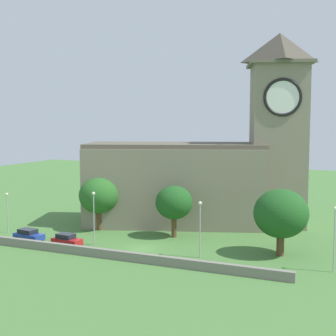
{
  "coord_description": "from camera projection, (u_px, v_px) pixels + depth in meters",
  "views": [
    {
      "loc": [
        28.29,
        -56.71,
        17.14
      ],
      "look_at": [
        0.98,
        6.7,
        10.26
      ],
      "focal_mm": 51.96,
      "sensor_mm": 36.0,
      "label": 1
    }
  ],
  "objects": [
    {
      "name": "ground_plane",
      "position": [
        183.0,
        226.0,
        78.37
      ],
      "size": [
        200.0,
        200.0,
        0.0
      ],
      "primitive_type": "plane",
      "color": "#477538"
    },
    {
      "name": "streetlamp_east_mid",
      "position": [
        335.0,
        229.0,
        54.29
      ],
      "size": [
        0.44,
        0.44,
        7.5
      ],
      "color": "#9EA0A5",
      "rests_on": "ground"
    },
    {
      "name": "tree_churchyard",
      "position": [
        99.0,
        196.0,
        75.2
      ],
      "size": [
        6.16,
        6.16,
        8.23
      ],
      "color": "brown",
      "rests_on": "ground"
    },
    {
      "name": "streetlamp_west_end",
      "position": [
        7.0,
        206.0,
        73.31
      ],
      "size": [
        0.44,
        0.44,
        6.16
      ],
      "color": "#9EA0A5",
      "rests_on": "ground"
    },
    {
      "name": "streetlamp_central",
      "position": [
        200.0,
        220.0,
        60.04
      ],
      "size": [
        0.44,
        0.44,
        7.11
      ],
      "color": "#9EA0A5",
      "rests_on": "ground"
    },
    {
      "name": "church",
      "position": [
        208.0,
        166.0,
        79.33
      ],
      "size": [
        37.33,
        21.81,
        30.73
      ],
      "color": "gray",
      "rests_on": "ground"
    },
    {
      "name": "tree_riverside_east",
      "position": [
        281.0,
        214.0,
        60.96
      ],
      "size": [
        6.89,
        6.89,
        8.51
      ],
      "color": "brown",
      "rests_on": "ground"
    },
    {
      "name": "car_red",
      "position": [
        67.0,
        240.0,
        65.6
      ],
      "size": [
        4.3,
        2.44,
        1.8
      ],
      "color": "red",
      "rests_on": "ground"
    },
    {
      "name": "quay_barrier",
      "position": [
        121.0,
        256.0,
        59.46
      ],
      "size": [
        41.94,
        0.7,
        1.13
      ],
      "primitive_type": "cube",
      "color": "gray",
      "rests_on": "ground"
    },
    {
      "name": "tree_riverside_west",
      "position": [
        174.0,
        203.0,
        70.61
      ],
      "size": [
        5.45,
        5.45,
        7.6
      ],
      "color": "brown",
      "rests_on": "ground"
    },
    {
      "name": "car_blue",
      "position": [
        29.0,
        235.0,
        68.74
      ],
      "size": [
        4.65,
        2.72,
        1.72
      ],
      "color": "#233D9E",
      "rests_on": "ground"
    },
    {
      "name": "streetlamp_west_mid",
      "position": [
        94.0,
        210.0,
        66.12
      ],
      "size": [
        0.44,
        0.44,
        7.39
      ],
      "color": "#9EA0A5",
      "rests_on": "ground"
    }
  ]
}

